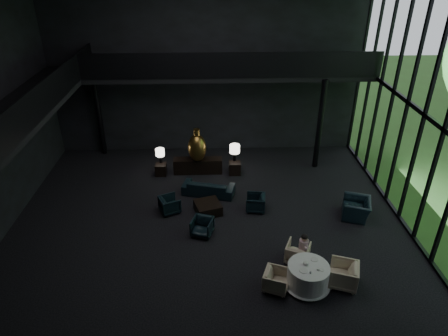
{
  "coord_description": "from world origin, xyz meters",
  "views": [
    {
      "loc": [
        0.13,
        -11.7,
        8.64
      ],
      "look_at": [
        0.57,
        0.5,
        1.91
      ],
      "focal_mm": 32.0,
      "sensor_mm": 36.0,
      "label": 1
    }
  ],
  "objects_px": {
    "lounge_armchair_east": "(255,203)",
    "dining_chair_east": "(344,273)",
    "table_lamp_left": "(160,153)",
    "coffee_table": "(208,208)",
    "console": "(198,166)",
    "sofa": "(208,185)",
    "dining_chair_west": "(276,280)",
    "side_table_left": "(161,169)",
    "lounge_armchair_west": "(170,204)",
    "lounge_armchair_south": "(202,227)",
    "child": "(304,243)",
    "bronze_urn": "(197,148)",
    "side_table_right": "(235,168)",
    "table_lamp_right": "(235,149)",
    "window_armchair": "(357,206)",
    "dining_table": "(307,277)",
    "dining_chair_north": "(298,252)"
  },
  "relations": [
    {
      "from": "table_lamp_left",
      "to": "lounge_armchair_south",
      "type": "xyz_separation_m",
      "value": [
        1.84,
        -4.38,
        -0.66
      ]
    },
    {
      "from": "window_armchair",
      "to": "coffee_table",
      "type": "bearing_deg",
      "value": -76.86
    },
    {
      "from": "side_table_left",
      "to": "table_lamp_right",
      "type": "bearing_deg",
      "value": 2.86
    },
    {
      "from": "sofa",
      "to": "dining_chair_north",
      "type": "distance_m",
      "value": 4.88
    },
    {
      "from": "lounge_armchair_east",
      "to": "dining_chair_east",
      "type": "relative_size",
      "value": 0.76
    },
    {
      "from": "bronze_urn",
      "to": "lounge_armchair_west",
      "type": "distance_m",
      "value": 3.12
    },
    {
      "from": "lounge_armchair_west",
      "to": "dining_chair_east",
      "type": "relative_size",
      "value": 0.76
    },
    {
      "from": "console",
      "to": "dining_chair_east",
      "type": "relative_size",
      "value": 2.51
    },
    {
      "from": "bronze_urn",
      "to": "dining_table",
      "type": "relative_size",
      "value": 1.07
    },
    {
      "from": "side_table_right",
      "to": "table_lamp_right",
      "type": "height_order",
      "value": "table_lamp_right"
    },
    {
      "from": "lounge_armchair_west",
      "to": "dining_chair_west",
      "type": "relative_size",
      "value": 1.01
    },
    {
      "from": "sofa",
      "to": "lounge_armchair_south",
      "type": "relative_size",
      "value": 3.25
    },
    {
      "from": "table_lamp_left",
      "to": "coffee_table",
      "type": "distance_m",
      "value": 3.76
    },
    {
      "from": "coffee_table",
      "to": "dining_chair_north",
      "type": "bearing_deg",
      "value": -44.3
    },
    {
      "from": "table_lamp_left",
      "to": "lounge_armchair_west",
      "type": "relative_size",
      "value": 1.02
    },
    {
      "from": "table_lamp_left",
      "to": "side_table_right",
      "type": "height_order",
      "value": "table_lamp_left"
    },
    {
      "from": "console",
      "to": "coffee_table",
      "type": "bearing_deg",
      "value": -81.98
    },
    {
      "from": "console",
      "to": "sofa",
      "type": "bearing_deg",
      "value": -75.49
    },
    {
      "from": "sofa",
      "to": "dining_chair_west",
      "type": "relative_size",
      "value": 3.2
    },
    {
      "from": "window_armchair",
      "to": "child",
      "type": "bearing_deg",
      "value": -28.24
    },
    {
      "from": "lounge_armchair_east",
      "to": "window_armchair",
      "type": "relative_size",
      "value": 0.59
    },
    {
      "from": "table_lamp_right",
      "to": "sofa",
      "type": "xyz_separation_m",
      "value": [
        -1.14,
        -1.79,
        -0.69
      ]
    },
    {
      "from": "window_armchair",
      "to": "console",
      "type": "bearing_deg",
      "value": -102.95
    },
    {
      "from": "dining_chair_north",
      "to": "child",
      "type": "relative_size",
      "value": 1.03
    },
    {
      "from": "bronze_urn",
      "to": "console",
      "type": "bearing_deg",
      "value": 90.0
    },
    {
      "from": "dining_chair_east",
      "to": "table_lamp_left",
      "type": "bearing_deg",
      "value": -119.73
    },
    {
      "from": "console",
      "to": "dining_chair_west",
      "type": "relative_size",
      "value": 3.35
    },
    {
      "from": "side_table_right",
      "to": "dining_table",
      "type": "height_order",
      "value": "dining_table"
    },
    {
      "from": "table_lamp_right",
      "to": "window_armchair",
      "type": "bearing_deg",
      "value": -39.79
    },
    {
      "from": "table_lamp_right",
      "to": "bronze_urn",
      "type": "bearing_deg",
      "value": -173.39
    },
    {
      "from": "lounge_armchair_west",
      "to": "lounge_armchair_east",
      "type": "bearing_deg",
      "value": -114.39
    },
    {
      "from": "console",
      "to": "lounge_armchair_south",
      "type": "xyz_separation_m",
      "value": [
        0.24,
        -4.35,
        -0.03
      ]
    },
    {
      "from": "window_armchair",
      "to": "dining_table",
      "type": "relative_size",
      "value": 0.8
    },
    {
      "from": "console",
      "to": "lounge_armchair_west",
      "type": "height_order",
      "value": "console"
    },
    {
      "from": "table_lamp_left",
      "to": "sofa",
      "type": "relative_size",
      "value": 0.32
    },
    {
      "from": "table_lamp_left",
      "to": "child",
      "type": "xyz_separation_m",
      "value": [
        4.97,
        -5.88,
        -0.22
      ]
    },
    {
      "from": "side_table_left",
      "to": "lounge_armchair_west",
      "type": "relative_size",
      "value": 0.81
    },
    {
      "from": "bronze_urn",
      "to": "child",
      "type": "bearing_deg",
      "value": -59.36
    },
    {
      "from": "bronze_urn",
      "to": "side_table_left",
      "type": "relative_size",
      "value": 2.85
    },
    {
      "from": "window_armchair",
      "to": "bronze_urn",
      "type": "bearing_deg",
      "value": -101.78
    },
    {
      "from": "bronze_urn",
      "to": "side_table_right",
      "type": "bearing_deg",
      "value": 0.29
    },
    {
      "from": "lounge_armchair_south",
      "to": "coffee_table",
      "type": "height_order",
      "value": "lounge_armchair_south"
    },
    {
      "from": "lounge_armchair_west",
      "to": "lounge_armchair_south",
      "type": "xyz_separation_m",
      "value": [
        1.22,
        -1.4,
        -0.01
      ]
    },
    {
      "from": "table_lamp_right",
      "to": "side_table_left",
      "type": "bearing_deg",
      "value": -177.14
    },
    {
      "from": "sofa",
      "to": "coffee_table",
      "type": "height_order",
      "value": "sofa"
    },
    {
      "from": "console",
      "to": "bronze_urn",
      "type": "distance_m",
      "value": 0.97
    },
    {
      "from": "console",
      "to": "side_table_right",
      "type": "xyz_separation_m",
      "value": [
        1.6,
        -0.15,
        -0.06
      ]
    },
    {
      "from": "sofa",
      "to": "lounge_armchair_south",
      "type": "distance_m",
      "value": 2.6
    },
    {
      "from": "bronze_urn",
      "to": "lounge_armchair_east",
      "type": "distance_m",
      "value": 3.69
    },
    {
      "from": "side_table_left",
      "to": "sofa",
      "type": "distance_m",
      "value": 2.63
    }
  ]
}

